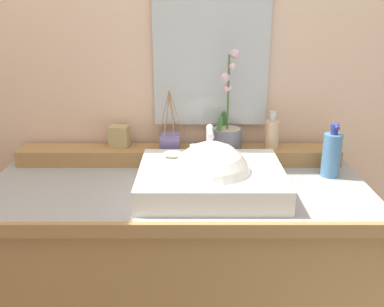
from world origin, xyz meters
name	(u,v)px	position (x,y,z in m)	size (l,w,h in m)	color
wall_back	(181,49)	(0.00, 0.40, 1.30)	(3.09, 0.20, 2.60)	beige
vanity_cabinet	(180,289)	(0.00, 0.00, 0.44)	(1.33, 0.58, 0.88)	#A67845
back_ledge	(181,155)	(0.00, 0.22, 0.91)	(1.25, 0.12, 0.06)	#A67845
sink_basin	(213,181)	(0.11, -0.06, 0.92)	(0.48, 0.39, 0.29)	white
soap_bar	(174,154)	(-0.02, 0.06, 0.97)	(0.07, 0.04, 0.02)	beige
potted_plant	(229,131)	(0.19, 0.21, 1.01)	(0.12, 0.12, 0.38)	slate
soap_dispenser	(274,134)	(0.36, 0.21, 1.00)	(0.05, 0.06, 0.15)	#D4B488
reed_diffuser	(172,140)	(-0.03, 0.20, 0.97)	(0.10, 0.10, 0.23)	slate
trinket_box	(121,136)	(-0.23, 0.24, 0.98)	(0.07, 0.06, 0.08)	tan
lotion_bottle	(333,154)	(0.55, 0.08, 0.96)	(0.07, 0.07, 0.20)	#4C83B2
mirror	(213,57)	(0.12, 0.28, 1.28)	(0.44, 0.02, 0.52)	silver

